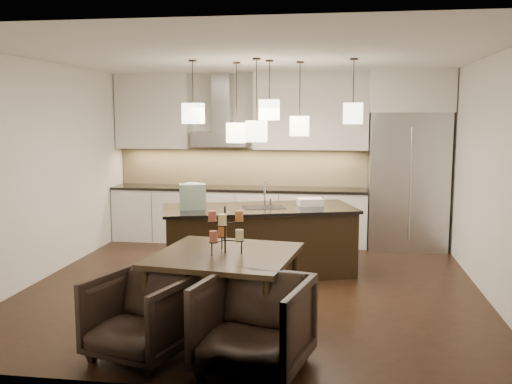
# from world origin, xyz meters

# --- Properties ---
(floor) EXTENTS (5.50, 5.50, 0.02)m
(floor) POSITION_xyz_m (0.00, 0.00, -0.01)
(floor) COLOR black
(floor) RESTS_ON ground
(ceiling) EXTENTS (5.50, 5.50, 0.02)m
(ceiling) POSITION_xyz_m (0.00, 0.00, 2.81)
(ceiling) COLOR white
(ceiling) RESTS_ON wall_back
(wall_back) EXTENTS (5.50, 0.02, 2.80)m
(wall_back) POSITION_xyz_m (0.00, 2.76, 1.40)
(wall_back) COLOR silver
(wall_back) RESTS_ON ground
(wall_front) EXTENTS (5.50, 0.02, 2.80)m
(wall_front) POSITION_xyz_m (0.00, -2.76, 1.40)
(wall_front) COLOR silver
(wall_front) RESTS_ON ground
(wall_left) EXTENTS (0.02, 5.50, 2.80)m
(wall_left) POSITION_xyz_m (-2.76, 0.00, 1.40)
(wall_left) COLOR silver
(wall_left) RESTS_ON ground
(wall_right) EXTENTS (0.02, 5.50, 2.80)m
(wall_right) POSITION_xyz_m (2.76, 0.00, 1.40)
(wall_right) COLOR silver
(wall_right) RESTS_ON ground
(refrigerator) EXTENTS (1.20, 0.72, 2.15)m
(refrigerator) POSITION_xyz_m (2.10, 2.38, 1.07)
(refrigerator) COLOR #B7B7BA
(refrigerator) RESTS_ON floor
(fridge_panel) EXTENTS (1.26, 0.72, 0.65)m
(fridge_panel) POSITION_xyz_m (2.10, 2.38, 2.47)
(fridge_panel) COLOR silver
(fridge_panel) RESTS_ON refrigerator
(lower_cabinets) EXTENTS (4.21, 0.62, 0.88)m
(lower_cabinets) POSITION_xyz_m (-0.62, 2.43, 0.44)
(lower_cabinets) COLOR silver
(lower_cabinets) RESTS_ON floor
(countertop) EXTENTS (4.21, 0.66, 0.04)m
(countertop) POSITION_xyz_m (-0.62, 2.43, 0.90)
(countertop) COLOR black
(countertop) RESTS_ON lower_cabinets
(backsplash) EXTENTS (4.21, 0.02, 0.63)m
(backsplash) POSITION_xyz_m (-0.62, 2.73, 1.24)
(backsplash) COLOR beige
(backsplash) RESTS_ON countertop
(upper_cab_left) EXTENTS (1.25, 0.35, 1.25)m
(upper_cab_left) POSITION_xyz_m (-2.10, 2.57, 2.17)
(upper_cab_left) COLOR silver
(upper_cab_left) RESTS_ON wall_back
(upper_cab_right) EXTENTS (1.85, 0.35, 1.25)m
(upper_cab_right) POSITION_xyz_m (0.55, 2.57, 2.17)
(upper_cab_right) COLOR silver
(upper_cab_right) RESTS_ON wall_back
(hood_canopy) EXTENTS (0.90, 0.52, 0.24)m
(hood_canopy) POSITION_xyz_m (-0.93, 2.48, 1.72)
(hood_canopy) COLOR #B7B7BA
(hood_canopy) RESTS_ON wall_back
(hood_chimney) EXTENTS (0.30, 0.28, 0.96)m
(hood_chimney) POSITION_xyz_m (-0.93, 2.59, 2.32)
(hood_chimney) COLOR #B7B7BA
(hood_chimney) RESTS_ON hood_canopy
(fruit_bowl) EXTENTS (0.31, 0.31, 0.06)m
(fruit_bowl) POSITION_xyz_m (-1.40, 2.38, 0.95)
(fruit_bowl) COLOR silver
(fruit_bowl) RESTS_ON countertop
(island_body) EXTENTS (2.62, 1.66, 0.86)m
(island_body) POSITION_xyz_m (-0.02, 0.56, 0.43)
(island_body) COLOR black
(island_body) RESTS_ON floor
(island_top) EXTENTS (2.72, 1.76, 0.04)m
(island_top) POSITION_xyz_m (-0.02, 0.56, 0.88)
(island_top) COLOR black
(island_top) RESTS_ON island_body
(faucet) EXTENTS (0.16, 0.25, 0.37)m
(faucet) POSITION_xyz_m (0.05, 0.69, 1.08)
(faucet) COLOR silver
(faucet) RESTS_ON island_top
(tote_bag) EXTENTS (0.37, 0.27, 0.33)m
(tote_bag) POSITION_xyz_m (-0.83, 0.25, 1.06)
(tote_bag) COLOR #1F552E
(tote_bag) RESTS_ON island_top
(food_container) EXTENTS (0.39, 0.32, 0.10)m
(food_container) POSITION_xyz_m (0.65, 0.80, 0.95)
(food_container) COLOR silver
(food_container) RESTS_ON island_top
(dining_table) EXTENTS (1.46, 1.46, 0.78)m
(dining_table) POSITION_xyz_m (-0.05, -1.53, 0.39)
(dining_table) COLOR black
(dining_table) RESTS_ON floor
(candelabra) EXTENTS (0.42, 0.42, 0.46)m
(candelabra) POSITION_xyz_m (-0.05, -1.53, 1.01)
(candelabra) COLOR black
(candelabra) RESTS_ON dining_table
(candle_a) EXTENTS (0.09, 0.09, 0.10)m
(candle_a) POSITION_xyz_m (0.10, -1.55, 0.97)
(candle_a) COLOR beige
(candle_a) RESTS_ON candelabra
(candle_b) EXTENTS (0.09, 0.09, 0.10)m
(candle_b) POSITION_xyz_m (-0.10, -1.39, 0.97)
(candle_b) COLOR #BF6A37
(candle_b) RESTS_ON candelabra
(candle_c) EXTENTS (0.09, 0.09, 0.10)m
(candle_c) POSITION_xyz_m (-0.14, -1.64, 0.97)
(candle_c) COLOR #AB4F3F
(candle_c) RESTS_ON candelabra
(candle_d) EXTENTS (0.09, 0.09, 0.10)m
(candle_d) POSITION_xyz_m (0.08, -1.45, 1.13)
(candle_d) COLOR #BF6A37
(candle_d) RESTS_ON candelabra
(candle_e) EXTENTS (0.09, 0.09, 0.10)m
(candle_e) POSITION_xyz_m (-0.18, -1.49, 1.13)
(candle_e) COLOR #AB4F3F
(candle_e) RESTS_ON candelabra
(candle_f) EXTENTS (0.09, 0.09, 0.10)m
(candle_f) POSITION_xyz_m (-0.04, -1.66, 1.13)
(candle_f) COLOR beige
(candle_f) RESTS_ON candelabra
(armchair_left) EXTENTS (0.99, 1.00, 0.73)m
(armchair_left) POSITION_xyz_m (-0.66, -2.23, 0.37)
(armchair_left) COLOR black
(armchair_left) RESTS_ON floor
(armchair_right) EXTENTS (1.02, 1.04, 0.79)m
(armchair_right) POSITION_xyz_m (0.36, -2.37, 0.40)
(armchair_right) COLOR black
(armchair_right) RESTS_ON floor
(pendant_a) EXTENTS (0.24, 0.24, 0.26)m
(pendant_a) POSITION_xyz_m (-0.83, 0.33, 2.13)
(pendant_a) COLOR #FFEFC4
(pendant_a) RESTS_ON ceiling
(pendant_b) EXTENTS (0.24, 0.24, 0.26)m
(pendant_b) POSITION_xyz_m (-0.33, 0.68, 1.88)
(pendant_b) COLOR #FFEFC4
(pendant_b) RESTS_ON ceiling
(pendant_c) EXTENTS (0.24, 0.24, 0.26)m
(pendant_c) POSITION_xyz_m (0.13, 0.50, 2.17)
(pendant_c) COLOR #FFEFC4
(pendant_c) RESTS_ON ceiling
(pendant_d) EXTENTS (0.24, 0.24, 0.26)m
(pendant_d) POSITION_xyz_m (0.50, 0.74, 1.97)
(pendant_d) COLOR #FFEFC4
(pendant_d) RESTS_ON ceiling
(pendant_e) EXTENTS (0.24, 0.24, 0.26)m
(pendant_e) POSITION_xyz_m (1.18, 0.43, 2.13)
(pendant_e) COLOR #FFEFC4
(pendant_e) RESTS_ON ceiling
(pendant_f) EXTENTS (0.24, 0.24, 0.26)m
(pendant_f) POSITION_xyz_m (0.00, 0.22, 1.91)
(pendant_f) COLOR #FFEFC4
(pendant_f) RESTS_ON ceiling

